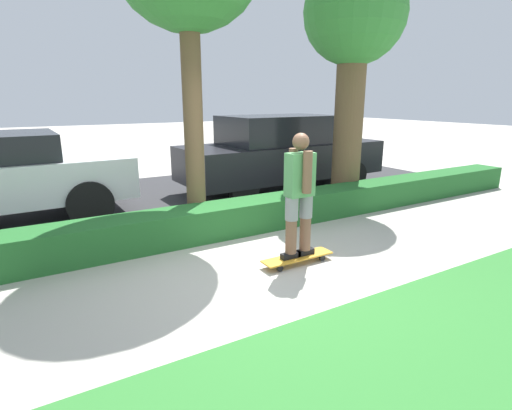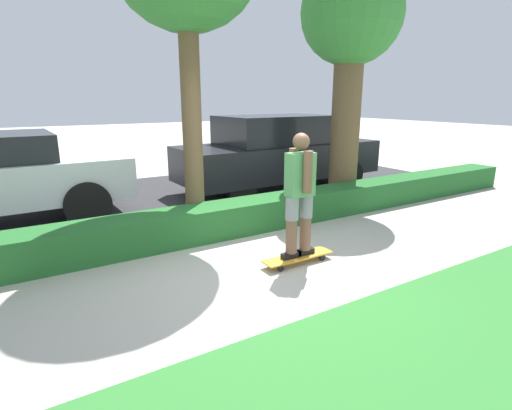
# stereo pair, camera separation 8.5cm
# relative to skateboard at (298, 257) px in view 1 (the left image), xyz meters

# --- Properties ---
(ground_plane) EXTENTS (60.00, 60.00, 0.00)m
(ground_plane) POSITION_rel_skateboard_xyz_m (-0.53, -0.10, -0.08)
(ground_plane) COLOR #ADA89E
(street_asphalt) EXTENTS (14.50, 5.00, 0.01)m
(street_asphalt) POSITION_rel_skateboard_xyz_m (-0.53, 4.10, -0.08)
(street_asphalt) COLOR #2D2D30
(street_asphalt) RESTS_ON ground_plane
(hedge_row) EXTENTS (14.50, 0.60, 0.48)m
(hedge_row) POSITION_rel_skateboard_xyz_m (-0.53, 1.50, 0.16)
(hedge_row) COLOR #236028
(hedge_row) RESTS_ON ground_plane
(skateboard) EXTENTS (0.97, 0.24, 0.10)m
(skateboard) POSITION_rel_skateboard_xyz_m (0.00, 0.00, 0.00)
(skateboard) COLOR gold
(skateboard) RESTS_ON ground_plane
(skater_person) EXTENTS (0.48, 0.40, 1.55)m
(skater_person) POSITION_rel_skateboard_xyz_m (0.00, 0.00, 0.84)
(skater_person) COLOR black
(skater_person) RESTS_ON skateboard
(tree_far) EXTENTS (1.86, 1.86, 4.46)m
(tree_far) POSITION_rel_skateboard_xyz_m (2.63, 2.02, 3.20)
(tree_far) COLOR brown
(tree_far) RESTS_ON ground_plane
(parked_car_middle) EXTENTS (4.78, 1.89, 1.67)m
(parked_car_middle) POSITION_rel_skateboard_xyz_m (2.26, 3.73, 0.76)
(parked_car_middle) COLOR black
(parked_car_middle) RESTS_ON ground_plane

